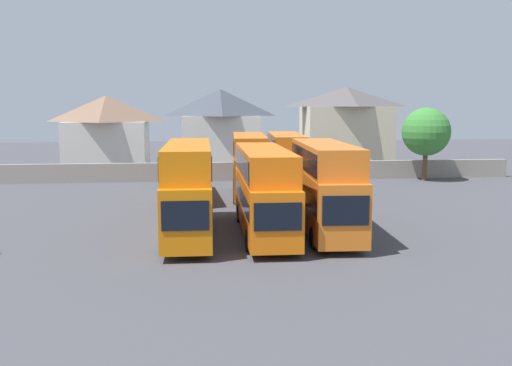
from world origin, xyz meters
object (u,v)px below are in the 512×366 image
at_px(house_terrace_left, 107,133).
at_px(house_terrace_right, 346,127).
at_px(tree_left_of_lot, 426,132).
at_px(bus_6, 286,161).
at_px(bus_1, 188,184).
at_px(bus_3, 325,183).
at_px(house_terrace_centre, 220,129).
at_px(bus_2, 264,186).
at_px(bus_4, 184,173).
at_px(bus_5, 249,162).

xyz_separation_m(house_terrace_left, house_terrace_right, (26.87, 0.40, 0.51)).
bearing_deg(house_terrace_right, tree_left_of_lot, -66.70).
relative_size(bus_6, tree_left_of_lot, 1.50).
height_order(bus_1, bus_6, bus_1).
bearing_deg(bus_3, house_terrace_centre, -169.55).
bearing_deg(bus_2, bus_1, -92.81).
bearing_deg(bus_4, bus_5, 92.05).
relative_size(bus_1, bus_3, 1.09).
relative_size(bus_1, house_terrace_centre, 1.33).
bearing_deg(bus_5, bus_3, 15.77).
height_order(bus_5, house_terrace_centre, house_terrace_centre).
height_order(bus_4, house_terrace_centre, house_terrace_centre).
distance_m(bus_1, bus_3, 7.70).
distance_m(house_terrace_left, house_terrace_centre, 12.44).
distance_m(bus_1, bus_6, 15.35).
distance_m(house_terrace_left, house_terrace_right, 26.88).
distance_m(bus_3, house_terrace_centre, 33.50).
height_order(house_terrace_left, house_terrace_centre, house_terrace_centre).
height_order(bus_6, house_terrace_right, house_terrace_right).
height_order(bus_5, bus_6, bus_6).
height_order(bus_4, bus_6, bus_6).
bearing_deg(bus_6, bus_4, -84.68).
relative_size(bus_5, bus_6, 1.06).
height_order(bus_2, bus_3, bus_3).
height_order(bus_5, house_terrace_left, house_terrace_left).
xyz_separation_m(bus_5, house_terrace_right, (13.06, 19.21, 1.99)).
xyz_separation_m(bus_2, house_terrace_left, (-13.29, 32.65, 1.53)).
relative_size(house_terrace_left, house_terrace_centre, 0.99).
height_order(bus_1, house_terrace_centre, house_terrace_centre).
bearing_deg(bus_6, bus_2, -10.18).
distance_m(bus_3, bus_4, 15.82).
xyz_separation_m(bus_3, tree_left_of_lot, (14.98, 21.88, 1.85)).
height_order(bus_2, house_terrace_centre, house_terrace_centre).
bearing_deg(tree_left_of_lot, house_terrace_centre, 149.68).
xyz_separation_m(house_terrace_right, tree_left_of_lot, (4.86, -11.29, -0.04)).
relative_size(bus_3, bus_4, 1.04).
height_order(house_terrace_centre, house_terrace_right, house_terrace_right).
distance_m(bus_6, house_terrace_right, 22.03).
relative_size(bus_5, house_terrace_left, 1.24).
distance_m(house_terrace_right, tree_left_of_lot, 12.29).
xyz_separation_m(bus_2, bus_5, (0.52, 13.83, 0.04)).
distance_m(bus_3, house_terrace_right, 34.73).
relative_size(bus_4, bus_6, 1.01).
relative_size(bus_2, house_terrace_right, 1.17).
distance_m(bus_4, house_terrace_centre, 20.19).
distance_m(bus_1, bus_2, 4.23).
xyz_separation_m(bus_1, bus_5, (4.74, 13.55, -0.11)).
bearing_deg(bus_4, bus_2, 16.61).
bearing_deg(bus_2, bus_3, 88.89).
relative_size(bus_1, house_terrace_left, 1.33).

